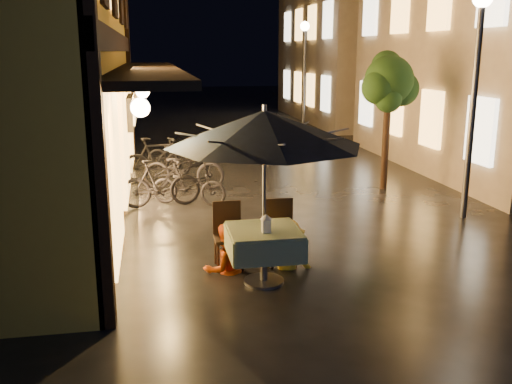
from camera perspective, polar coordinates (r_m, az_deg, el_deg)
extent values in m
plane|color=black|center=(8.80, 9.43, -7.10)|extent=(90.00, 90.00, 0.00)
cube|color=black|center=(11.73, -13.78, 14.36)|extent=(0.12, 11.00, 0.35)
cube|color=black|center=(11.72, -10.78, 11.82)|extent=(1.20, 10.50, 0.12)
cube|color=#EEA74A|center=(8.41, -14.07, 1.63)|extent=(0.10, 2.20, 2.40)
cube|color=#EEA74A|center=(11.85, -13.11, 5.16)|extent=(0.10, 2.20, 2.40)
cube|color=#EEA74A|center=(15.32, -12.57, 7.09)|extent=(0.10, 2.20, 2.40)
cube|color=#EEA74A|center=(12.97, 21.54, 5.73)|extent=(0.10, 1.00, 1.40)
cube|color=#EEA74A|center=(14.87, 17.10, 7.01)|extent=(0.10, 1.00, 1.40)
cube|color=#EEA74A|center=(14.82, 17.90, 17.80)|extent=(0.10, 1.00, 1.40)
cube|color=#EEA74A|center=(16.84, 13.67, 7.96)|extent=(0.10, 1.00, 1.40)
cube|color=#EEA74A|center=(16.80, 14.24, 17.50)|extent=(0.10, 1.00, 1.40)
cube|color=#EEA74A|center=(18.86, 10.96, 8.70)|extent=(0.10, 1.00, 1.40)
cube|color=#EEA74A|center=(18.83, 11.36, 17.21)|extent=(0.10, 1.00, 1.40)
cube|color=tan|center=(27.72, 11.93, 14.37)|extent=(7.00, 10.00, 7.00)
cube|color=#EEA74A|center=(23.00, 6.96, 9.74)|extent=(0.10, 1.00, 1.40)
cube|color=#EEA74A|center=(22.98, 7.18, 16.72)|extent=(0.10, 1.00, 1.40)
cube|color=#EEA74A|center=(25.11, 5.46, 10.12)|extent=(0.10, 1.00, 1.40)
cube|color=#EEA74A|center=(25.08, 5.61, 16.51)|extent=(0.10, 1.00, 1.40)
cube|color=#EEA74A|center=(27.23, 4.18, 10.43)|extent=(0.10, 1.00, 1.40)
cube|color=#EEA74A|center=(27.20, 4.29, 16.33)|extent=(0.10, 1.00, 1.40)
cube|color=#EEA74A|center=(29.36, 3.09, 10.69)|extent=(0.10, 1.00, 1.40)
cube|color=#EEA74A|center=(29.34, 3.16, 16.16)|extent=(0.10, 1.00, 1.40)
cylinder|color=black|center=(13.45, 12.83, 4.89)|extent=(0.16, 0.16, 2.20)
sphere|color=#183213|center=(13.31, 13.16, 10.84)|extent=(1.10, 1.10, 1.10)
sphere|color=#183213|center=(13.56, 14.32, 9.98)|extent=(0.80, 0.80, 0.80)
sphere|color=#183213|center=(13.07, 12.16, 10.19)|extent=(0.76, 0.76, 0.76)
sphere|color=#183213|center=(13.60, 12.92, 12.18)|extent=(0.70, 0.70, 0.70)
sphere|color=#183213|center=(13.07, 13.09, 9.04)|extent=(0.60, 0.60, 0.60)
cylinder|color=#59595E|center=(11.40, 20.82, 7.33)|extent=(0.12, 0.12, 4.00)
cylinder|color=#59595E|center=(22.52, 4.80, 10.98)|extent=(0.12, 0.12, 4.00)
sphere|color=beige|center=(22.51, 4.91, 16.19)|extent=(0.36, 0.36, 0.36)
cylinder|color=#59595E|center=(7.89, 0.79, -6.61)|extent=(0.10, 0.10, 0.72)
cylinder|color=#59595E|center=(8.02, 0.78, -8.88)|extent=(0.56, 0.56, 0.04)
cube|color=#315833|center=(7.77, 0.80, -3.91)|extent=(0.95, 0.95, 0.06)
cube|color=#315833|center=(7.92, 4.18, -4.85)|extent=(0.04, 0.95, 0.33)
cube|color=#315833|center=(7.75, -2.67, -5.26)|extent=(0.04, 0.95, 0.33)
cube|color=#315833|center=(8.26, 0.16, -4.01)|extent=(0.95, 0.04, 0.33)
cube|color=#315833|center=(7.38, 1.52, -6.24)|extent=(0.95, 0.04, 0.33)
cylinder|color=#59595E|center=(7.65, 0.81, -1.06)|extent=(0.05, 0.05, 2.30)
cone|color=black|center=(7.46, 0.84, 6.38)|extent=(2.64, 2.64, 0.48)
cylinder|color=#59595E|center=(7.43, 0.85, 8.29)|extent=(0.06, 0.06, 0.12)
cube|color=black|center=(8.41, -2.75, -4.67)|extent=(0.42, 0.42, 0.05)
cube|color=black|center=(8.51, -2.94, -2.68)|extent=(0.42, 0.04, 0.55)
cylinder|color=black|center=(8.30, -3.81, -6.67)|extent=(0.04, 0.04, 0.43)
cylinder|color=black|center=(8.34, -1.33, -6.52)|extent=(0.04, 0.04, 0.43)
cylinder|color=black|center=(8.63, -4.09, -5.84)|extent=(0.04, 0.04, 0.43)
cylinder|color=black|center=(8.68, -1.71, -5.71)|extent=(0.04, 0.04, 0.43)
cube|color=black|center=(8.54, 2.59, -4.37)|extent=(0.42, 0.42, 0.05)
cube|color=black|center=(8.65, 2.32, -2.41)|extent=(0.42, 0.04, 0.55)
cylinder|color=black|center=(8.42, 1.64, -6.33)|extent=(0.04, 0.04, 0.43)
cylinder|color=black|center=(8.50, 4.03, -6.17)|extent=(0.04, 0.04, 0.43)
cylinder|color=black|center=(8.75, 1.15, -5.53)|extent=(0.04, 0.04, 0.43)
cylinder|color=black|center=(8.83, 3.45, -5.38)|extent=(0.04, 0.04, 0.43)
cube|color=white|center=(7.59, 1.02, -3.38)|extent=(0.11, 0.11, 0.18)
cube|color=#FFD88C|center=(7.60, 1.02, -3.45)|extent=(0.07, 0.07, 0.12)
cone|color=white|center=(7.56, 1.02, -2.47)|extent=(0.16, 0.16, 0.07)
imported|color=#DF4E0C|center=(8.23, -3.17, -3.32)|extent=(0.81, 0.72, 1.38)
imported|color=yellow|center=(8.37, 3.15, -2.94)|extent=(0.99, 0.68, 1.41)
imported|color=black|center=(11.94, -6.72, 0.71)|extent=(1.70, 1.15, 0.84)
imported|color=black|center=(11.85, -9.53, 0.87)|extent=(1.69, 0.65, 0.99)
imported|color=black|center=(13.33, -7.27, 2.40)|extent=(1.98, 1.02, 0.99)
imported|color=black|center=(14.39, -9.85, 3.32)|extent=(1.85, 0.91, 1.07)
imported|color=black|center=(15.93, -8.03, 3.91)|extent=(1.54, 0.56, 0.80)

